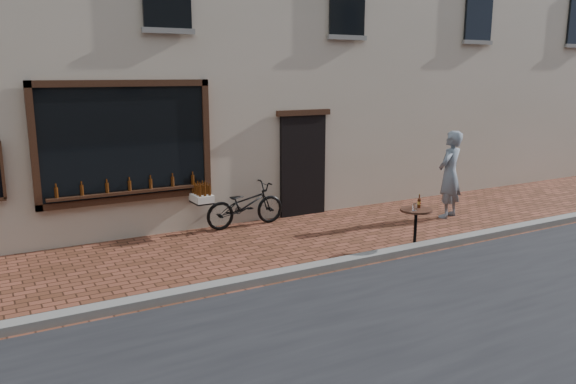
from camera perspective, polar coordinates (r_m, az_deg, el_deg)
ground at (r=8.76m, az=2.36°, el=-8.67°), size 90.00×90.00×0.00m
kerb at (r=8.90m, az=1.68°, el=-7.92°), size 90.00×0.25×0.12m
cargo_bicycle at (r=11.49m, az=-4.53°, el=-1.28°), size 1.99×0.65×0.96m
bistro_table at (r=10.26m, az=12.85°, el=-2.83°), size 0.57×0.57×0.97m
pedestrian at (r=12.61m, az=16.11°, el=1.73°), size 0.80×0.66×1.89m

